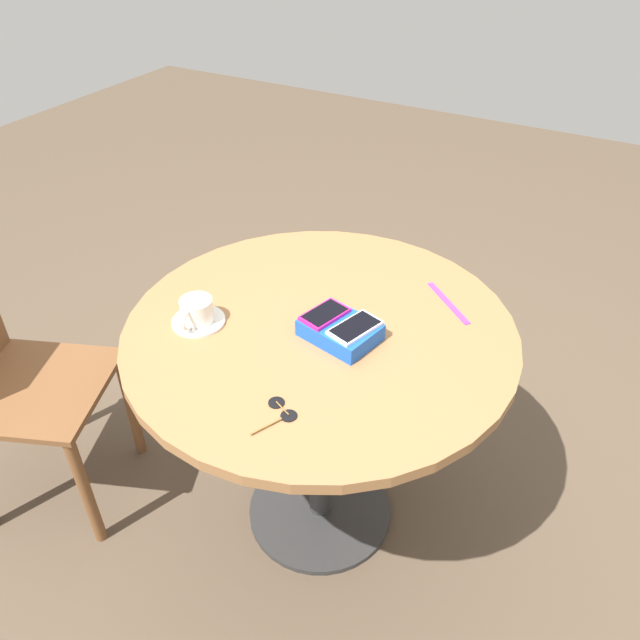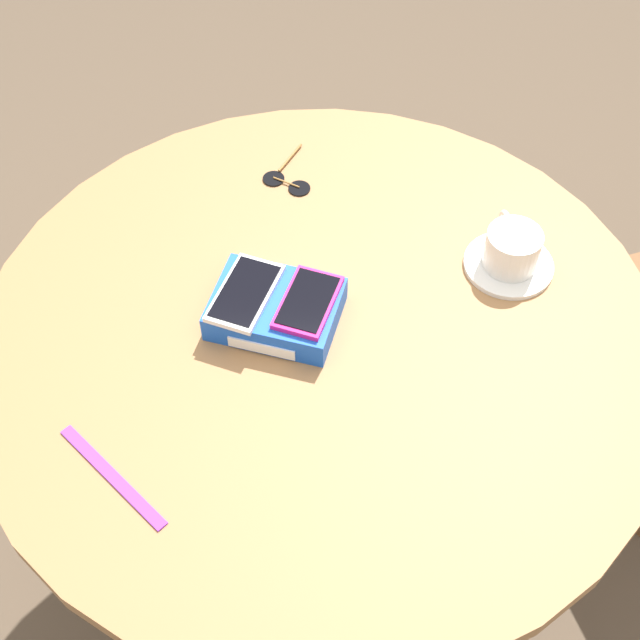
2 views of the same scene
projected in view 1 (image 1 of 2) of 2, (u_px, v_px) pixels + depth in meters
The scene contains 10 objects.
ground_plane at pixel (320, 511), 2.07m from camera, with size 8.00×8.00×0.00m, color brown.
round_table at pixel (320, 365), 1.68m from camera, with size 1.01×1.01×0.77m.
phone_box at pixel (340, 330), 1.55m from camera, with size 0.21×0.17×0.04m.
phone_white at pixel (355, 328), 1.52m from camera, with size 0.11×0.15×0.01m.
phone_magenta at pixel (325, 314), 1.56m from camera, with size 0.10×0.13×0.01m.
saucer at pixel (199, 321), 1.61m from camera, with size 0.14×0.14×0.01m, color silver.
coffee_cup at pixel (196, 310), 1.59m from camera, with size 0.08×0.12×0.06m.
lanyard_strap at pixel (448, 303), 1.69m from camera, with size 0.20×0.02×0.00m, color purple.
sunglasses at pixel (281, 411), 1.36m from camera, with size 0.08×0.13×0.01m.
chair_near_window at pixel (17, 387), 1.89m from camera, with size 0.53×0.53×0.84m.
Camera 1 is at (-0.62, 1.11, 1.75)m, focal length 35.00 mm.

